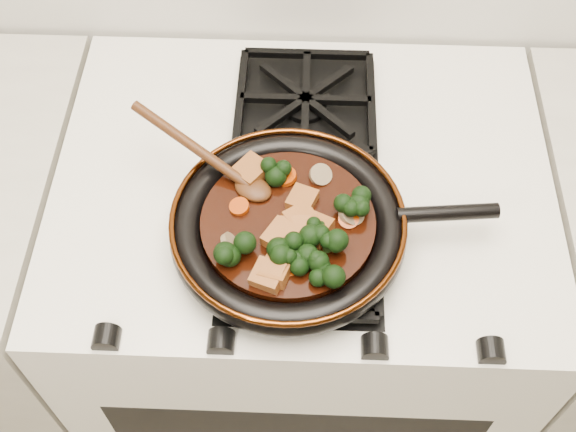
{
  "coord_description": "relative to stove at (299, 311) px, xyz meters",
  "views": [
    {
      "loc": [
        0.0,
        1.02,
        1.77
      ],
      "look_at": [
        -0.02,
        1.57,
        0.97
      ],
      "focal_mm": 45.0,
      "sensor_mm": 36.0,
      "label": 1
    }
  ],
  "objects": [
    {
      "name": "tofu_cube_1",
      "position": [
        0.0,
        -0.13,
        0.52
      ],
      "size": [
        0.06,
        0.06,
        0.03
      ],
      "primitive_type": "cube",
      "rotation": [
        0.09,
        0.1,
        0.65
      ],
      "color": "brown",
      "rests_on": "braising_sauce"
    },
    {
      "name": "tofu_cube_0",
      "position": [
        0.02,
        -0.14,
        0.52
      ],
      "size": [
        0.06,
        0.06,
        0.03
      ],
      "primitive_type": "cube",
      "rotation": [
        0.08,
        0.11,
        2.64
      ],
      "color": "brown",
      "rests_on": "braising_sauce"
    },
    {
      "name": "broccoli_floret_4",
      "position": [
        -0.04,
        -0.05,
        0.52
      ],
      "size": [
        0.09,
        0.09,
        0.07
      ],
      "primitive_type": null,
      "rotation": [
        -0.06,
        0.22,
        0.74
      ],
      "color": "black",
      "rests_on": "braising_sauce"
    },
    {
      "name": "skillet",
      "position": [
        -0.02,
        -0.12,
        0.49
      ],
      "size": [
        0.45,
        0.33,
        0.05
      ],
      "rotation": [
        0.0,
        0.0,
        0.1
      ],
      "color": "black",
      "rests_on": "burner_grate_front"
    },
    {
      "name": "tofu_cube_3",
      "position": [
        -0.0,
        -0.09,
        0.52
      ],
      "size": [
        0.05,
        0.05,
        0.02
      ],
      "primitive_type": "cube",
      "rotation": [
        0.0,
        0.03,
        2.76
      ],
      "color": "brown",
      "rests_on": "braising_sauce"
    },
    {
      "name": "broccoli_floret_0",
      "position": [
        0.03,
        -0.16,
        0.52
      ],
      "size": [
        0.07,
        0.07,
        0.08
      ],
      "primitive_type": null,
      "rotation": [
        0.24,
        0.14,
        3.07
      ],
      "color": "black",
      "rests_on": "braising_sauce"
    },
    {
      "name": "carrot_coin_4",
      "position": [
        0.06,
        -0.12,
        0.51
      ],
      "size": [
        0.03,
        0.03,
        0.02
      ],
      "primitive_type": "cylinder",
      "rotation": [
        0.32,
        0.02,
        0.0
      ],
      "color": "#A93304",
      "rests_on": "braising_sauce"
    },
    {
      "name": "braising_sauce",
      "position": [
        -0.02,
        -0.12,
        0.5
      ],
      "size": [
        0.24,
        0.24,
        0.02
      ],
      "primitive_type": "cylinder",
      "color": "black",
      "rests_on": "skillet"
    },
    {
      "name": "mushroom_slice_0",
      "position": [
        -0.09,
        -0.17,
        0.52
      ],
      "size": [
        0.04,
        0.04,
        0.03
      ],
      "primitive_type": "cylinder",
      "rotation": [
        0.98,
        0.0,
        1.91
      ],
      "color": "#7D6648",
      "rests_on": "braising_sauce"
    },
    {
      "name": "tofu_cube_7",
      "position": [
        -0.03,
        -0.21,
        0.52
      ],
      "size": [
        0.05,
        0.05,
        0.03
      ],
      "primitive_type": "cube",
      "rotation": [
        0.12,
        0.11,
        2.83
      ],
      "color": "brown",
      "rests_on": "braising_sauce"
    },
    {
      "name": "burner_grate_front",
      "position": [
        0.0,
        -0.14,
        0.46
      ],
      "size": [
        0.23,
        0.23,
        0.03
      ],
      "primitive_type": null,
      "color": "black",
      "rests_on": "stove"
    },
    {
      "name": "tofu_cube_5",
      "position": [
        -0.02,
        -0.16,
        0.52
      ],
      "size": [
        0.06,
        0.06,
        0.03
      ],
      "primitive_type": "cube",
      "rotation": [
        -0.05,
        0.01,
        2.59
      ],
      "color": "brown",
      "rests_on": "braising_sauce"
    },
    {
      "name": "mushroom_slice_1",
      "position": [
        0.07,
        -0.11,
        0.52
      ],
      "size": [
        0.05,
        0.05,
        0.03
      ],
      "primitive_type": "cylinder",
      "rotation": [
        0.51,
        0.0,
        1.22
      ],
      "color": "#7D6648",
      "rests_on": "braising_sauce"
    },
    {
      "name": "broccoli_floret_3",
      "position": [
        0.02,
        -0.15,
        0.52
      ],
      "size": [
        0.07,
        0.08,
        0.06
      ],
      "primitive_type": null,
      "rotation": [
        0.05,
        -0.1,
        1.81
      ],
      "color": "black",
      "rests_on": "braising_sauce"
    },
    {
      "name": "carrot_coin_0",
      "position": [
        -0.04,
        -0.05,
        0.51
      ],
      "size": [
        0.03,
        0.03,
        0.01
      ],
      "primitive_type": "cylinder",
      "rotation": [
        0.09,
        0.01,
        0.0
      ],
      "color": "#A93304",
      "rests_on": "braising_sauce"
    },
    {
      "name": "carrot_coin_2",
      "position": [
        -0.02,
        -0.19,
        0.51
      ],
      "size": [
        0.03,
        0.03,
        0.02
      ],
      "primitive_type": "cylinder",
      "rotation": [
        0.31,
        0.25,
        0.0
      ],
      "color": "#A93304",
      "rests_on": "braising_sauce"
    },
    {
      "name": "stove",
      "position": [
        0.0,
        0.0,
        0.0
      ],
      "size": [
        0.76,
        0.6,
        0.9
      ],
      "primitive_type": "cube",
      "color": "white",
      "rests_on": "ground"
    },
    {
      "name": "tofu_cube_4",
      "position": [
        -0.04,
        -0.21,
        0.52
      ],
      "size": [
        0.05,
        0.05,
        0.03
      ],
      "primitive_type": "cube",
      "rotation": [
        -0.1,
        -0.07,
        1.2
      ],
      "color": "brown",
      "rests_on": "braising_sauce"
    },
    {
      "name": "mushroom_slice_2",
      "position": [
        0.02,
        -0.05,
        0.52
      ],
      "size": [
        0.04,
        0.04,
        0.02
      ],
      "primitive_type": "cylinder",
      "rotation": [
        0.48,
        0.0,
        0.65
      ],
      "color": "#7D6648",
      "rests_on": "braising_sauce"
    },
    {
      "name": "tofu_cube_6",
      "position": [
        -0.01,
        -0.15,
        0.52
      ],
      "size": [
        0.04,
        0.04,
        0.03
      ],
      "primitive_type": "cube",
      "rotation": [
        0.06,
        0.0,
        0.06
      ],
      "color": "brown",
      "rests_on": "braising_sauce"
    },
    {
      "name": "broccoli_floret_7",
      "position": [
        0.07,
        -0.11,
        0.52
      ],
      "size": [
        0.06,
        0.07,
        0.07
      ],
      "primitive_type": null,
      "rotation": [
        0.15,
        0.04,
        3.03
      ],
      "color": "black",
      "rests_on": "braising_sauce"
    },
    {
      "name": "wooden_spoon",
      "position": [
        -0.12,
        -0.05,
        0.53
      ],
      "size": [
        0.13,
        0.09,
        0.21
      ],
      "rotation": [
        0.0,
        0.0,
        2.62
      ],
      "color": "#40210D",
      "rests_on": "braising_sauce"
    },
    {
      "name": "broccoli_floret_2",
      "position": [
        -0.0,
        -0.19,
        0.52
      ],
      "size": [
        0.08,
        0.08,
        0.07
      ],
      "primitive_type": null,
      "rotation": [
        0.19,
        0.14,
        0.4
      ],
      "color": "black",
      "rests_on": "braising_sauce"
    },
    {
      "name": "tofu_cube_2",
      "position": [
        -0.07,
        -0.04,
        0.52
      ],
      "size": [
        0.06,
        0.06,
        0.03
      ],
      "primitive_type": "cube",
      "rotation": [
        -0.06,
        0.04,
        2.46
      ],
      "color": "brown",
      "rests_on": "braising_sauce"
    },
    {
      "name": "burner_grate_back",
      "position": [
        0.0,
        0.14,
        0.46
      ],
      "size": [
        0.23,
        0.23,
        0.03
      ],
      "primitive_type": null,
      "color": "black",
      "rests_on": "stove"
    },
    {
      "name": "carrot_coin_3",
      "position": [
        -0.02,
        -0.05,
        0.51
      ],
      "size": [
        0.03,
        0.03,
        0.01
      ],
      "primitive_type": "cylinder",
      "rotation": [
        0.02,
        -0.23,
        0.0
      ],
      "color": "#A93304",
      "rests_on": "braising_sauce"
    },
    {
      "name": "broccoli_floret_6",
      "position": [
        -0.09,
        -0.19,
        0.52
      ],
      "size": [
        0.08,
        0.08,
        0.07
      ],
      "primitive_type": null,
      "rotation": [
        -0.22,
        0.1,
        1.33
      ],
      "color": "black",
      "rests_on": "braising_sauce"
    },
    {
      "name": "carrot_coin_1",
      "position": [
        -0.09,
        -0.1,
        0.51
      ],
      "size": [
        0.03,
        0.03,
        0.01
      ],
      "primitive_type": "cylinder",
      "rotation": [
        0.1,
        -0.15,
        0.0
      ],
      "color": "#A93304",
      "rests_on": "braising_sauce"
    },
    {
      "name": "broccoli_floret_5",
      "position": [
        0.03,
        -0.21,
        0.52
      ],
      "size": [
        0.08,
        0.08,
        0.07
      ],
      "primitive_type": null,
      "rotation": [
        0.19,
        -0.18,
        1.87
      ],
      "color": "black",
      "rests_on": "braising_sauce"
    },
    {
      "name": "broccoli_floret_1",
      "position": [
        -0.02,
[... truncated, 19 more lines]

